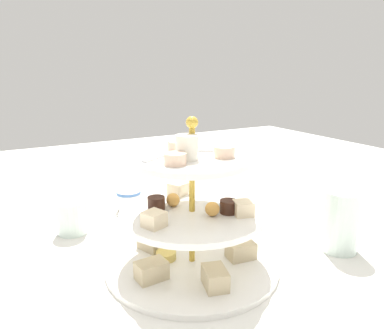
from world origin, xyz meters
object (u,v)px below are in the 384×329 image
(water_glass_tall_right, at_px, (341,221))
(butter_knife_right, at_px, (226,201))
(water_glass_short_left, at_px, (72,217))
(teacup_with_saucer, at_px, (129,201))
(tiered_serving_stand, at_px, (192,225))

(water_glass_tall_right, relative_size, butter_knife_right, 0.69)
(water_glass_tall_right, xyz_separation_m, water_glass_short_left, (0.43, -0.33, -0.02))
(teacup_with_saucer, relative_size, butter_knife_right, 0.53)
(tiered_serving_stand, relative_size, water_glass_tall_right, 2.56)
(tiered_serving_stand, bearing_deg, water_glass_short_left, -57.26)
(water_glass_tall_right, bearing_deg, butter_knife_right, -82.99)
(water_glass_tall_right, xyz_separation_m, teacup_with_saucer, (0.28, -0.39, -0.03))
(tiered_serving_stand, height_order, teacup_with_saucer, tiered_serving_stand)
(water_glass_tall_right, bearing_deg, tiered_serving_stand, -17.04)
(teacup_with_saucer, height_order, butter_knife_right, teacup_with_saucer)
(water_glass_tall_right, distance_m, teacup_with_saucer, 0.48)
(water_glass_short_left, bearing_deg, butter_knife_right, -179.84)
(butter_knife_right, bearing_deg, water_glass_short_left, 36.37)
(water_glass_tall_right, height_order, butter_knife_right, water_glass_tall_right)
(butter_knife_right, bearing_deg, tiered_serving_stand, 82.10)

